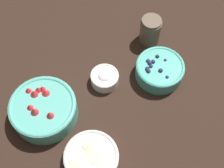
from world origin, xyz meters
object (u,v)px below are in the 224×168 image
object	(u,v)px
bowl_cream	(105,78)
bowl_strawberries	(44,109)
bowl_blueberries	(160,69)
jar_chocolate	(150,31)
bowl_bananas	(91,157)

from	to	relation	value
bowl_cream	bowl_strawberries	bearing A→B (deg)	-49.74
bowl_cream	bowl_blueberries	bearing A→B (deg)	106.05
bowl_blueberries	bowl_cream	distance (m)	0.19
bowl_cream	jar_chocolate	world-z (taller)	jar_chocolate
bowl_strawberries	jar_chocolate	xyz separation A→B (m)	(-0.36, 0.32, 0.01)
bowl_blueberries	bowl_bananas	distance (m)	0.39
bowl_blueberries	jar_chocolate	bearing A→B (deg)	-163.67
bowl_cream	bowl_bananas	bearing A→B (deg)	-0.98
bowl_bananas	bowl_cream	bearing A→B (deg)	179.02
bowl_strawberries	bowl_blueberries	xyz separation A→B (m)	(-0.20, 0.36, -0.01)
bowl_strawberries	bowl_blueberries	world-z (taller)	bowl_strawberries
bowl_strawberries	bowl_blueberries	distance (m)	0.42
bowl_bananas	jar_chocolate	xyz separation A→B (m)	(-0.49, 0.14, 0.02)
bowl_blueberries	bowl_bananas	bearing A→B (deg)	-29.26
bowl_strawberries	bowl_cream	distance (m)	0.24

